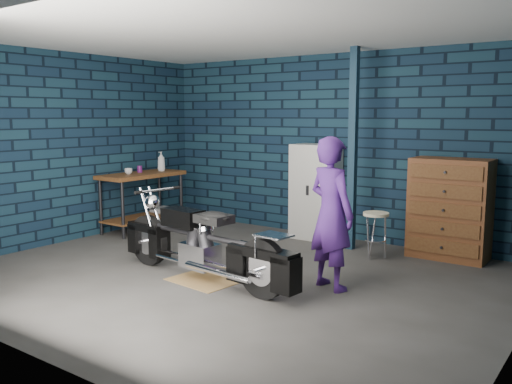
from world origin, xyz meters
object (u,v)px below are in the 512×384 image
locker (315,192)px  shop_stool (375,235)px  workbench (143,202)px  person (331,213)px  motorcycle (203,238)px  tool_chest (450,209)px  storage_bin (167,216)px

locker → shop_stool: (1.19, -0.55, -0.40)m
workbench → locker: size_ratio=1.01×
shop_stool → person: bearing=-86.1°
motorcycle → tool_chest: (1.91, 2.54, 0.16)m
locker → tool_chest: (1.94, 0.00, -0.06)m
locker → shop_stool: bearing=-24.7°
workbench → person: size_ratio=0.87×
person → storage_bin: bearing=-0.4°
motorcycle → shop_stool: motorcycle is taller
locker → shop_stool: locker is taller
motorcycle → shop_stool: (1.15, 2.00, -0.18)m
motorcycle → tool_chest: 3.18m
person → tool_chest: size_ratio=1.25×
workbench → tool_chest: (4.45, 1.07, 0.18)m
motorcycle → person: size_ratio=1.36×
storage_bin → person: bearing=-20.0°
storage_bin → tool_chest: tool_chest is taller
workbench → shop_stool: (3.70, 0.52, -0.16)m
workbench → locker: bearing=23.1°
workbench → person: person is taller
workbench → storage_bin: 0.59m
person → tool_chest: (0.66, 1.95, -0.16)m
workbench → motorcycle: motorcycle is taller
motorcycle → person: 1.42m
workbench → person: 3.91m
person → shop_stool: person is taller
tool_chest → shop_stool: bearing=-143.9°
motorcycle → workbench: bearing=156.3°
workbench → shop_stool: bearing=8.1°
workbench → shop_stool: 3.74m
person → storage_bin: size_ratio=3.51×
workbench → motorcycle: (2.55, -1.47, 0.02)m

